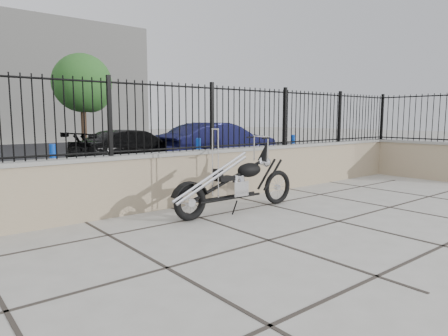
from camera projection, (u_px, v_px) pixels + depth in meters
The scene contains 13 objects.
ground_plane at pixel (269, 240), 5.09m from camera, with size 90.00×90.00×0.00m, color #99968E.
parking_lot at pixel (27, 160), 14.73m from camera, with size 30.00×30.00×0.00m, color black.
retaining_wall at pixel (167, 180), 6.96m from camera, with size 14.00×0.36×0.96m, color gray.
wall_return at pixel (420, 160), 10.31m from camera, with size 0.36×2.50×0.96m, color gray.
iron_fence at pixel (166, 118), 6.83m from camera, with size 14.00×0.08×1.20m, color black.
fence_return at pixel (423, 118), 10.18m from camera, with size 0.08×2.30×1.20m, color black.
chopper_motorcycle at pixel (235, 170), 6.54m from camera, with size 2.36×0.42×1.42m, color black, non-canonical shape.
car_black at pixel (135, 149), 12.44m from camera, with size 1.67×4.11×1.19m, color black.
car_blue at pixel (219, 143), 13.69m from camera, with size 1.47×4.22×1.39m, color black.
bollard_a at pixel (54, 170), 7.96m from camera, with size 0.12×0.12×1.04m, color #0C4DBB.
bollard_b at pixel (198, 158), 10.49m from camera, with size 0.12×0.12×1.02m, color blue.
bollard_c at pixel (293, 150), 13.10m from camera, with size 0.12×0.12×1.00m, color #0B3AAD.
tree_right at pixel (82, 80), 19.51m from camera, with size 2.85×2.85×4.81m.
Camera 1 is at (-3.55, -3.48, 1.56)m, focal length 32.00 mm.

